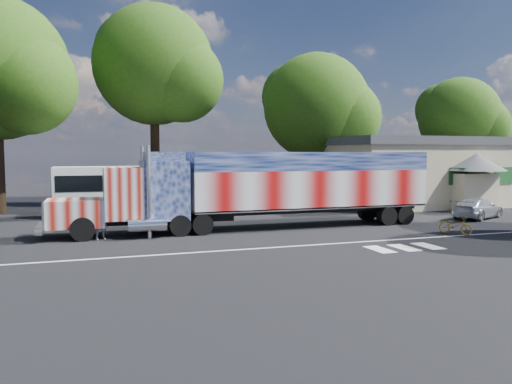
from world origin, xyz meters
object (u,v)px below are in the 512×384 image
object	(u,v)px
semi_truck	(266,186)
tree_n_mid	(156,66)
bicycle	(455,225)
tree_ne_a	(318,107)
coach_bus	(142,190)
woman	(101,220)
parked_car	(477,208)
tree_far_ne	(461,118)

from	to	relation	value
semi_truck	tree_n_mid	distance (m)	17.37
bicycle	tree_ne_a	size ratio (longest dim) A/B	0.14
coach_bus	woman	xyz separation A→B (m)	(-2.84, -9.04, -0.71)
tree_n_mid	bicycle	bearing A→B (deg)	-58.52
bicycle	parked_car	bearing A→B (deg)	13.82
semi_truck	tree_n_mid	bearing A→B (deg)	104.44
bicycle	tree_far_ne	world-z (taller)	tree_far_ne
tree_ne_a	tree_far_ne	distance (m)	16.98
bicycle	tree_ne_a	world-z (taller)	tree_ne_a
parked_car	bicycle	xyz separation A→B (m)	(-5.49, -4.51, -0.18)
parked_car	tree_ne_a	world-z (taller)	tree_ne_a
parked_car	tree_n_mid	bearing A→B (deg)	25.47
tree_far_ne	tree_n_mid	distance (m)	29.97
coach_bus	bicycle	xyz separation A→B (m)	(13.82, -13.11, -1.20)
semi_truck	coach_bus	distance (m)	9.98
woman	tree_ne_a	world-z (taller)	tree_ne_a
semi_truck	parked_car	bearing A→B (deg)	-1.57
parked_car	tree_n_mid	xyz separation A→B (m)	(-17.46, 15.04, 10.12)
woman	tree_n_mid	bearing A→B (deg)	50.42
bicycle	tree_far_ne	xyz separation A→B (m)	(17.80, 20.46, 7.02)
woman	tree_far_ne	bearing A→B (deg)	2.70
semi_truck	woman	distance (m)	8.61
woman	bicycle	world-z (taller)	woman
coach_bus	woman	world-z (taller)	coach_bus
semi_truck	bicycle	distance (m)	9.71
coach_bus	woman	size ratio (longest dim) A/B	5.88
semi_truck	tree_n_mid	world-z (taller)	tree_n_mid
tree_ne_a	tree_far_ne	xyz separation A→B (m)	(16.77, 2.70, -0.34)
tree_ne_a	coach_bus	bearing A→B (deg)	-162.58
semi_truck	tree_ne_a	distance (m)	16.79
semi_truck	woman	xyz separation A→B (m)	(-8.46, -0.82, -1.32)
bicycle	tree_far_ne	distance (m)	28.02
semi_truck	tree_far_ne	distance (m)	30.75
bicycle	tree_n_mid	bearing A→B (deg)	95.87
parked_car	tree_ne_a	bearing A→B (deg)	-5.21
coach_bus	tree_far_ne	size ratio (longest dim) A/B	0.95
woman	tree_ne_a	bearing A→B (deg)	15.00
parked_car	bicycle	bearing A→B (deg)	105.64
coach_bus	tree_n_mid	size ratio (longest dim) A/B	0.70
tree_far_ne	tree_n_mid	world-z (taller)	tree_n_mid
parked_car	tree_n_mid	distance (m)	25.17
tree_ne_a	tree_n_mid	bearing A→B (deg)	172.17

